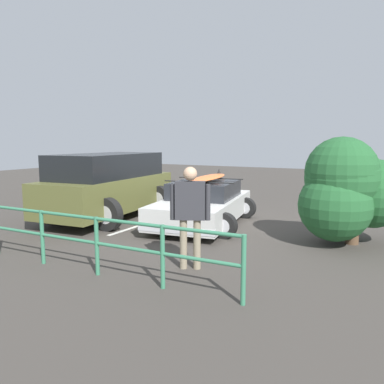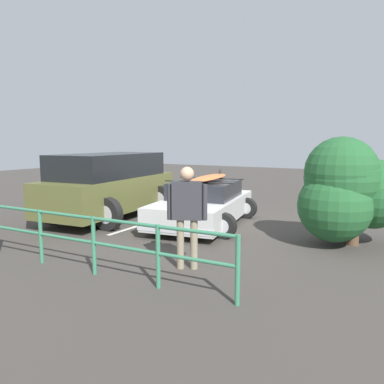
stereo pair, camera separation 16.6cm
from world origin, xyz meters
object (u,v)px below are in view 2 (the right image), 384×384
(person_bystander, at_px, (187,208))
(sedan_car, at_px, (204,204))
(suv_car, at_px, (110,185))
(bush_near_left, at_px, (346,191))

(person_bystander, bearing_deg, sedan_car, -66.41)
(suv_car, relative_size, person_bystander, 2.69)
(sedan_car, bearing_deg, bush_near_left, 175.42)
(sedan_car, height_order, person_bystander, person_bystander)
(suv_car, bearing_deg, person_bystander, 147.31)
(sedan_car, distance_m, suv_car, 2.89)
(sedan_car, height_order, bush_near_left, bush_near_left)
(person_bystander, bearing_deg, bush_near_left, -125.64)
(suv_car, bearing_deg, bush_near_left, -177.55)
(person_bystander, xyz_separation_m, bush_near_left, (-2.14, -2.99, 0.10))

